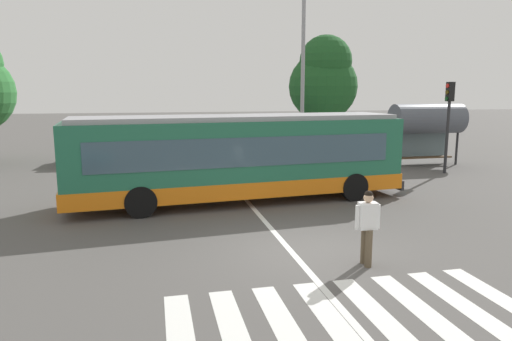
{
  "coord_description": "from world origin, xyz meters",
  "views": [
    {
      "loc": [
        -3.5,
        -10.24,
        3.86
      ],
      "look_at": [
        -0.24,
        4.29,
        1.3
      ],
      "focal_mm": 32.13,
      "sensor_mm": 36.0,
      "label": 1
    }
  ],
  "objects": [
    {
      "name": "parked_car_red",
      "position": [
        -1.84,
        16.11,
        0.77
      ],
      "size": [
        2.31,
        4.67,
        1.35
      ],
      "color": "black",
      "rests_on": "ground_plane"
    },
    {
      "name": "parked_car_charcoal",
      "position": [
        -7.14,
        16.33,
        0.77
      ],
      "size": [
        2.14,
        4.62,
        1.35
      ],
      "color": "black",
      "rests_on": "ground_plane"
    },
    {
      "name": "traffic_light_far_corner",
      "position": [
        10.15,
        8.99,
        2.92
      ],
      "size": [
        0.33,
        0.32,
        4.33
      ],
      "color": "#28282B",
      "rests_on": "ground_plane"
    },
    {
      "name": "crosswalk_painted_stripes",
      "position": [
        -0.2,
        -3.4,
        0.0
      ],
      "size": [
        6.44,
        3.08,
        0.01
      ],
      "color": "silver",
      "rests_on": "ground_plane"
    },
    {
      "name": "city_transit_bus",
      "position": [
        -0.58,
        5.49,
        1.59
      ],
      "size": [
        12.06,
        3.61,
        3.06
      ],
      "color": "black",
      "rests_on": "ground_plane"
    },
    {
      "name": "background_tree_right",
      "position": [
        7.58,
        18.74,
        4.69
      ],
      "size": [
        4.53,
        4.53,
        7.51
      ],
      "color": "brown",
      "rests_on": "ground_plane"
    },
    {
      "name": "parked_car_teal",
      "position": [
        -4.58,
        16.08,
        0.77
      ],
      "size": [
        2.28,
        4.67,
        1.35
      ],
      "color": "black",
      "rests_on": "ground_plane"
    },
    {
      "name": "parked_car_silver",
      "position": [
        1.07,
        15.73,
        0.77
      ],
      "size": [
        2.28,
        4.67,
        1.35
      ],
      "color": "black",
      "rests_on": "ground_plane"
    },
    {
      "name": "ground_plane",
      "position": [
        0.0,
        0.0,
        0.0
      ],
      "size": [
        160.0,
        160.0,
        0.0
      ],
      "primitive_type": "plane",
      "color": "#514F4C"
    },
    {
      "name": "pedestrian_crossing_street",
      "position": [
        1.08,
        -1.18,
        0.97
      ],
      "size": [
        0.58,
        0.4,
        1.72
      ],
      "color": "brown",
      "rests_on": "ground_plane"
    },
    {
      "name": "parked_car_white",
      "position": [
        6.46,
        16.12,
        0.77
      ],
      "size": [
        1.97,
        4.55,
        1.35
      ],
      "color": "black",
      "rests_on": "ground_plane"
    },
    {
      "name": "bus_stop_shelter",
      "position": [
        10.49,
        11.24,
        2.42
      ],
      "size": [
        3.86,
        1.54,
        3.25
      ],
      "color": "#28282B",
      "rests_on": "ground_plane"
    },
    {
      "name": "twin_arm_street_lamp",
      "position": [
        4.18,
        12.89,
        6.15
      ],
      "size": [
        5.36,
        0.32,
        10.04
      ],
      "color": "#939399",
      "rests_on": "ground_plane"
    },
    {
      "name": "lane_center_line",
      "position": [
        -0.31,
        2.0,
        0.0
      ],
      "size": [
        0.16,
        24.0,
        0.01
      ],
      "primitive_type": "cube",
      "color": "silver",
      "rests_on": "ground_plane"
    },
    {
      "name": "parked_car_blue",
      "position": [
        3.79,
        15.96,
        0.77
      ],
      "size": [
        1.98,
        4.56,
        1.35
      ],
      "color": "black",
      "rests_on": "ground_plane"
    }
  ]
}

